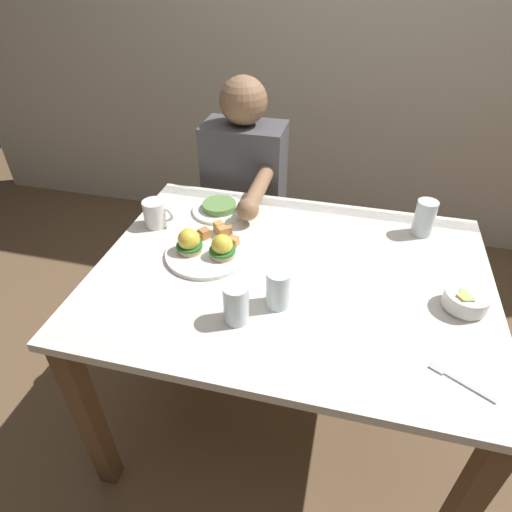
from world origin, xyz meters
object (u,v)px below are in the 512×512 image
object	(u,v)px
fruit_bowl	(466,300)
diner_person	(244,193)
fork	(458,380)
side_plate	(219,208)
eggs_benedict_plate	(207,248)
water_glass_extra	(236,305)
water_glass_far	(424,220)
water_glass_near	(278,291)
dining_table	(289,297)
coffee_mug	(156,213)

from	to	relation	value
fruit_bowl	diner_person	distance (m)	1.04
fork	side_plate	bearing A→B (deg)	142.53
eggs_benedict_plate	water_glass_extra	distance (m)	0.31
water_glass_far	diner_person	size ratio (longest dim) A/B	0.11
diner_person	water_glass_near	bearing A→B (deg)	-68.02
eggs_benedict_plate	side_plate	size ratio (longest dim) A/B	1.35
water_glass_far	side_plate	world-z (taller)	water_glass_far
dining_table	fork	size ratio (longest dim) A/B	8.34
diner_person	fork	bearing A→B (deg)	-49.82
water_glass_near	water_glass_extra	distance (m)	0.13
dining_table	side_plate	xyz separation A→B (m)	(-0.32, 0.29, 0.12)
dining_table	fruit_bowl	size ratio (longest dim) A/B	10.00
coffee_mug	water_glass_near	world-z (taller)	water_glass_near
eggs_benedict_plate	water_glass_near	world-z (taller)	water_glass_near
water_glass_far	diner_person	xyz separation A→B (m)	(-0.71, 0.28, -0.14)
water_glass_near	diner_person	size ratio (longest dim) A/B	0.10
fork	side_plate	size ratio (longest dim) A/B	0.72
dining_table	water_glass_far	bearing A→B (deg)	38.53
dining_table	fork	world-z (taller)	fork
water_glass_extra	fork	bearing A→B (deg)	-6.83
side_plate	water_glass_far	bearing A→B (deg)	2.24
dining_table	water_glass_far	size ratio (longest dim) A/B	9.60
fruit_bowl	dining_table	bearing A→B (deg)	174.92
fork	water_glass_near	bearing A→B (deg)	161.74
coffee_mug	water_glass_far	bearing A→B (deg)	10.68
fruit_bowl	side_plate	distance (m)	0.88
dining_table	water_glass_extra	bearing A→B (deg)	-114.20
fruit_bowl	eggs_benedict_plate	bearing A→B (deg)	175.07
water_glass_far	side_plate	xyz separation A→B (m)	(-0.72, -0.03, -0.04)
water_glass_far	fork	bearing A→B (deg)	-85.22
eggs_benedict_plate	water_glass_extra	xyz separation A→B (m)	(0.17, -0.26, 0.03)
fork	coffee_mug	bearing A→B (deg)	154.90
dining_table	diner_person	distance (m)	0.68
dining_table	water_glass_extra	world-z (taller)	water_glass_extra
coffee_mug	water_glass_far	xyz separation A→B (m)	(0.91, 0.17, 0.00)
side_plate	diner_person	xyz separation A→B (m)	(0.01, 0.31, -0.10)
dining_table	water_glass_far	xyz separation A→B (m)	(0.40, 0.32, 0.16)
eggs_benedict_plate	side_plate	distance (m)	0.27
water_glass_far	diner_person	bearing A→B (deg)	158.18
coffee_mug	water_glass_extra	xyz separation A→B (m)	(0.40, -0.38, 0.00)
water_glass_extra	side_plate	size ratio (longest dim) A/B	0.58
eggs_benedict_plate	fork	xyz separation A→B (m)	(0.73, -0.33, -0.02)
water_glass_far	water_glass_extra	world-z (taller)	water_glass_far
fruit_bowl	diner_person	bearing A→B (deg)	141.36
side_plate	fruit_bowl	bearing A→B (deg)	-22.16
eggs_benedict_plate	side_plate	world-z (taller)	eggs_benedict_plate
fork	diner_person	xyz separation A→B (m)	(-0.76, 0.90, -0.09)
fruit_bowl	water_glass_far	distance (m)	0.37
dining_table	water_glass_extra	xyz separation A→B (m)	(-0.11, -0.24, 0.16)
side_plate	water_glass_extra	bearing A→B (deg)	-67.59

